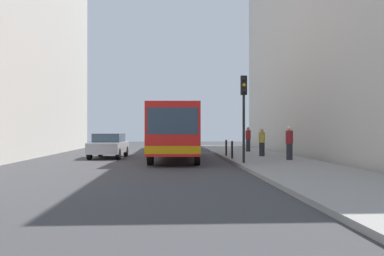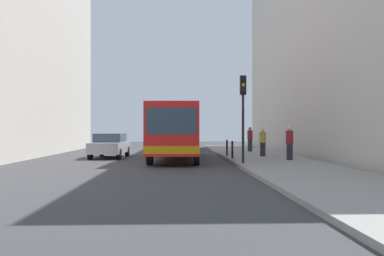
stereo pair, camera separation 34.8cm
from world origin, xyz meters
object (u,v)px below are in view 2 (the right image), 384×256
at_px(traffic_light, 243,102).
at_px(bollard_mid, 227,148).
at_px(pedestrian_far_sidewalk, 250,139).
at_px(pedestrian_mid_sidewalk, 263,142).
at_px(bollard_near, 232,150).
at_px(pedestrian_near_signal, 290,143).
at_px(bus, 177,129).
at_px(car_beside_bus, 110,145).
at_px(car_behind_bus, 182,141).

height_order(traffic_light, bollard_mid, traffic_light).
bearing_deg(pedestrian_far_sidewalk, bollard_mid, 73.81).
relative_size(bollard_mid, pedestrian_mid_sidewalk, 0.58).
distance_m(bollard_near, pedestrian_mid_sidewalk, 2.84).
relative_size(traffic_light, pedestrian_near_signal, 2.35).
relative_size(bollard_near, bollard_mid, 1.00).
distance_m(traffic_light, pedestrian_near_signal, 3.82).
bearing_deg(traffic_light, pedestrian_far_sidewalk, 78.23).
relative_size(pedestrian_near_signal, pedestrian_mid_sidewalk, 1.07).
relative_size(traffic_light, pedestrian_far_sidewalk, 2.33).
bearing_deg(traffic_light, pedestrian_near_signal, 34.02).
height_order(bollard_near, pedestrian_far_sidewalk, pedestrian_far_sidewalk).
height_order(pedestrian_near_signal, pedestrian_far_sidewalk, pedestrian_far_sidewalk).
relative_size(bus, bollard_mid, 11.70).
distance_m(traffic_light, pedestrian_far_sidewalk, 10.80).
height_order(bus, bollard_mid, bus).
xyz_separation_m(traffic_light, pedestrian_far_sidewalk, (2.17, 10.39, -1.97)).
bearing_deg(car_beside_bus, pedestrian_near_signal, 158.93).
height_order(bus, bollard_near, bus).
relative_size(car_beside_bus, traffic_light, 1.09).
bearing_deg(pedestrian_mid_sidewalk, pedestrian_far_sidewalk, -106.02).
bearing_deg(car_beside_bus, traffic_light, 141.96).
bearing_deg(pedestrian_mid_sidewalk, car_beside_bus, -21.10).
bearing_deg(car_behind_bus, bollard_mid, 103.20).
height_order(car_beside_bus, pedestrian_mid_sidewalk, pedestrian_mid_sidewalk).
distance_m(bus, pedestrian_near_signal, 6.53).
relative_size(bus, car_behind_bus, 2.51).
xyz_separation_m(bus, bollard_near, (3.02, -1.67, -1.10)).
height_order(car_beside_bus, bollard_mid, car_beside_bus).
relative_size(pedestrian_near_signal, pedestrian_far_sidewalk, 0.99).
height_order(bollard_near, pedestrian_near_signal, pedestrian_near_signal).
distance_m(bus, bollard_mid, 3.29).
relative_size(car_beside_bus, pedestrian_mid_sidewalk, 2.73).
relative_size(bollard_mid, pedestrian_near_signal, 0.54).
xyz_separation_m(bus, pedestrian_near_signal, (5.82, -2.88, -0.70)).
bearing_deg(car_behind_bus, bollard_near, 100.65).
bearing_deg(car_behind_bus, pedestrian_far_sidewalk, 131.81).
relative_size(bus, pedestrian_far_sidewalk, 6.32).
bearing_deg(pedestrian_near_signal, car_beside_bus, -152.79).
distance_m(car_beside_bus, bollard_mid, 7.11).
relative_size(bollard_near, pedestrian_far_sidewalk, 0.54).
relative_size(bus, bollard_near, 11.70).
xyz_separation_m(car_beside_bus, bollard_near, (7.07, -3.08, -0.16)).
bearing_deg(bus, pedestrian_mid_sidewalk, -174.73).
distance_m(car_behind_bus, bollard_mid, 10.53).
height_order(bollard_mid, pedestrian_mid_sidewalk, pedestrian_mid_sidewalk).
distance_m(car_beside_bus, pedestrian_far_sidewalk, 10.27).
xyz_separation_m(bollard_near, pedestrian_far_sidewalk, (2.27, 7.35, 0.41)).
bearing_deg(car_beside_bus, bollard_near, 158.90).
bearing_deg(bollard_mid, car_beside_bus, 174.25).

